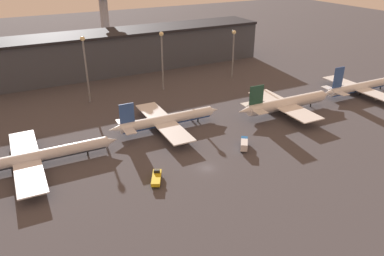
{
  "coord_description": "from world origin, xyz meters",
  "views": [
    {
      "loc": [
        -44.7,
        -76.15,
        54.51
      ],
      "look_at": [
        2.53,
        13.47,
        6.0
      ],
      "focal_mm": 35.0,
      "sensor_mm": 36.0,
      "label": 1
    }
  ],
  "objects_px": {
    "control_tower": "(104,16)",
    "airplane_3": "(286,104)",
    "airplane_4": "(361,87)",
    "service_vehicle_3": "(244,144)",
    "airplane_2": "(166,120)",
    "service_vehicle_1": "(156,178)",
    "airplane_1": "(31,158)"
  },
  "relations": [
    {
      "from": "control_tower",
      "to": "airplane_3",
      "type": "bearing_deg",
      "value": -71.11
    },
    {
      "from": "airplane_4",
      "to": "airplane_3",
      "type": "bearing_deg",
      "value": -177.24
    },
    {
      "from": "airplane_4",
      "to": "service_vehicle_3",
      "type": "height_order",
      "value": "airplane_4"
    },
    {
      "from": "airplane_3",
      "to": "airplane_4",
      "type": "xyz_separation_m",
      "value": [
        40.67,
        1.06,
        -0.52
      ]
    },
    {
      "from": "airplane_2",
      "to": "airplane_3",
      "type": "height_order",
      "value": "airplane_3"
    },
    {
      "from": "airplane_2",
      "to": "service_vehicle_1",
      "type": "distance_m",
      "value": 32.01
    },
    {
      "from": "airplane_3",
      "to": "service_vehicle_1",
      "type": "xyz_separation_m",
      "value": [
        -59.85,
        -19.99,
        -2.39
      ]
    },
    {
      "from": "airplane_1",
      "to": "airplane_4",
      "type": "height_order",
      "value": "airplane_1"
    },
    {
      "from": "airplane_1",
      "to": "airplane_3",
      "type": "relative_size",
      "value": 1.14
    },
    {
      "from": "airplane_4",
      "to": "control_tower",
      "type": "relative_size",
      "value": 1.07
    },
    {
      "from": "airplane_3",
      "to": "control_tower",
      "type": "xyz_separation_m",
      "value": [
        -35.88,
        104.87,
        19.05
      ]
    },
    {
      "from": "airplane_2",
      "to": "service_vehicle_1",
      "type": "relative_size",
      "value": 5.45
    },
    {
      "from": "airplane_4",
      "to": "service_vehicle_3",
      "type": "xyz_separation_m",
      "value": [
        -70.18,
        -16.91,
        -1.42
      ]
    },
    {
      "from": "airplane_2",
      "to": "airplane_3",
      "type": "relative_size",
      "value": 0.95
    },
    {
      "from": "airplane_4",
      "to": "service_vehicle_1",
      "type": "xyz_separation_m",
      "value": [
        -100.53,
        -21.05,
        -1.87
      ]
    },
    {
      "from": "control_tower",
      "to": "service_vehicle_1",
      "type": "bearing_deg",
      "value": -100.87
    },
    {
      "from": "airplane_2",
      "to": "control_tower",
      "type": "bearing_deg",
      "value": 86.19
    },
    {
      "from": "airplane_3",
      "to": "control_tower",
      "type": "bearing_deg",
      "value": 110.16
    },
    {
      "from": "control_tower",
      "to": "airplane_1",
      "type": "bearing_deg",
      "value": -116.7
    },
    {
      "from": "airplane_2",
      "to": "service_vehicle_3",
      "type": "bearing_deg",
      "value": -56.61
    },
    {
      "from": "airplane_3",
      "to": "service_vehicle_1",
      "type": "distance_m",
      "value": 63.15
    },
    {
      "from": "control_tower",
      "to": "service_vehicle_3",
      "type": "bearing_deg",
      "value": -86.98
    },
    {
      "from": "airplane_4",
      "to": "control_tower",
      "type": "bearing_deg",
      "value": 127.68
    },
    {
      "from": "airplane_1",
      "to": "service_vehicle_3",
      "type": "height_order",
      "value": "airplane_1"
    },
    {
      "from": "airplane_1",
      "to": "service_vehicle_1",
      "type": "bearing_deg",
      "value": -38.25
    },
    {
      "from": "airplane_2",
      "to": "airplane_3",
      "type": "distance_m",
      "value": 45.22
    },
    {
      "from": "airplane_3",
      "to": "airplane_4",
      "type": "height_order",
      "value": "airplane_4"
    },
    {
      "from": "service_vehicle_1",
      "to": "airplane_1",
      "type": "bearing_deg",
      "value": 77.92
    },
    {
      "from": "airplane_2",
      "to": "service_vehicle_3",
      "type": "distance_m",
      "value": 28.23
    },
    {
      "from": "airplane_1",
      "to": "service_vehicle_3",
      "type": "xyz_separation_m",
      "value": [
        57.78,
        -18.49,
        -1.3
      ]
    },
    {
      "from": "airplane_4",
      "to": "service_vehicle_1",
      "type": "height_order",
      "value": "airplane_4"
    },
    {
      "from": "service_vehicle_1",
      "to": "service_vehicle_3",
      "type": "bearing_deg",
      "value": -54.8
    }
  ]
}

